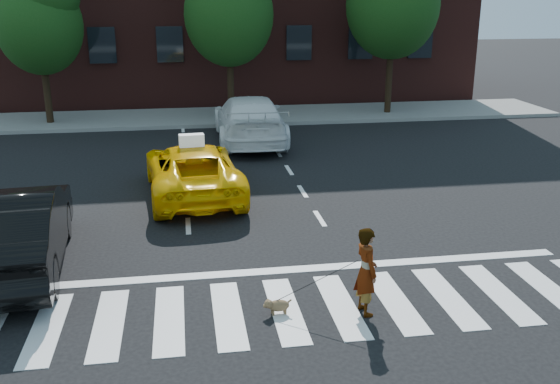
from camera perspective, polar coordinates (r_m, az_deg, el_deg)
name	(u,v)px	position (r m, az deg, el deg)	size (l,w,h in m)	color
ground	(285,310)	(11.09, 0.48, -10.73)	(120.00, 120.00, 0.00)	black
crosswalk	(285,310)	(11.09, 0.48, -10.71)	(13.00, 2.40, 0.01)	silver
stop_line	(272,271)	(12.50, -0.74, -7.24)	(12.00, 0.30, 0.01)	silver
sidewalk_far	(219,117)	(27.65, -5.58, 6.88)	(30.00, 4.00, 0.15)	slate
tree_left	(39,15)	(27.14, -21.17, 14.89)	(3.39, 3.38, 6.50)	black
tree_mid	(230,3)	(26.69, -4.64, 16.84)	(3.69, 3.69, 7.10)	black
taxi	(193,170)	(17.02, -7.98, 2.01)	(2.35, 5.09, 1.42)	#FFC005
black_sedan	(14,229)	(13.39, -23.13, -3.10)	(1.79, 5.14, 1.70)	black
white_suv	(249,119)	(22.95, -2.81, 6.67)	(2.40, 5.90, 1.71)	white
woman	(366,271)	(10.76, 7.89, -7.18)	(0.57, 0.38, 1.57)	#999999
dog	(277,305)	(10.88, -0.31, -10.32)	(0.51, 0.22, 0.29)	olive
taxi_sign	(192,140)	(16.61, -8.09, 4.70)	(0.65, 0.28, 0.32)	white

